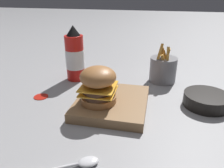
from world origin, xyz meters
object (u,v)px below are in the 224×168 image
burger (98,85)px  side_bowl (206,99)px  spoon (76,164)px  ketchup_bottle (75,56)px  serving_board (112,103)px  fries_basket (163,69)px

burger → side_bowl: burger is taller
side_bowl → spoon: bearing=-43.1°
ketchup_bottle → side_bowl: ketchup_bottle is taller
burger → side_bowl: size_ratio=0.79×
serving_board → fries_basket: (-0.24, 0.15, 0.04)m
ketchup_bottle → spoon: size_ratio=1.27×
fries_basket → burger: bearing=-34.8°
burger → spoon: bearing=3.5°
serving_board → burger: burger is taller
burger → serving_board: bearing=128.8°
ketchup_bottle → fries_basket: (-0.05, 0.34, -0.05)m
ketchup_bottle → side_bowl: bearing=75.8°
side_bowl → fries_basket: bearing=-141.5°
serving_board → ketchup_bottle: size_ratio=1.09×
ketchup_bottle → side_bowl: 0.50m
side_bowl → spoon: 0.46m
serving_board → spoon: size_ratio=1.38×
ketchup_bottle → side_bowl: size_ratio=1.54×
burger → side_bowl: (-0.10, 0.33, -0.06)m
fries_basket → spoon: fries_basket is taller
serving_board → side_bowl: size_ratio=1.67×
side_bowl → ketchup_bottle: bearing=-104.2°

